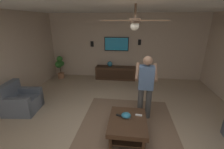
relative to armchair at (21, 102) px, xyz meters
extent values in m
plane|color=tan|center=(-0.65, -2.72, -0.28)|extent=(8.96, 8.96, 0.00)
cube|color=#BCA893|center=(3.13, -2.72, 1.07)|extent=(0.10, 6.66, 2.70)
cube|color=#7A604C|center=(-0.43, -2.96, -0.27)|extent=(2.75, 2.26, 0.01)
cube|color=slate|center=(0.00, -0.04, -0.08)|extent=(0.88, 0.88, 0.40)
cube|color=slate|center=(-0.03, 0.28, 0.33)|extent=(0.81, 0.26, 0.42)
cube|color=slate|center=(-0.31, -0.07, 0.00)|extent=(0.24, 0.81, 0.56)
cube|color=slate|center=(0.32, -0.01, 0.00)|extent=(0.24, 0.81, 0.56)
cube|color=#422B1C|center=(-0.63, -2.96, 0.07)|extent=(1.00, 0.80, 0.10)
cylinder|color=#422B1C|center=(-0.21, -3.28, -0.13)|extent=(0.07, 0.07, 0.30)
cylinder|color=#422B1C|center=(-0.21, -2.64, -0.13)|extent=(0.07, 0.07, 0.30)
cylinder|color=#422B1C|center=(-1.05, -3.28, -0.13)|extent=(0.07, 0.07, 0.30)
cylinder|color=#422B1C|center=(-1.05, -2.64, -0.13)|extent=(0.07, 0.07, 0.30)
cube|color=#382417|center=(-0.63, -2.96, -0.18)|extent=(0.88, 0.68, 0.03)
cube|color=#422B1C|center=(2.80, -2.36, 0.00)|extent=(0.44, 1.70, 0.55)
cube|color=#352216|center=(2.58, -2.36, 0.00)|extent=(0.01, 1.56, 0.39)
cube|color=black|center=(3.04, -2.36, 1.20)|extent=(0.05, 1.02, 0.58)
cube|color=#1B92D0|center=(3.01, -2.36, 1.20)|extent=(0.01, 0.96, 0.52)
cylinder|color=#3F3F3F|center=(0.10, -3.46, 0.13)|extent=(0.14, 0.14, 0.82)
cylinder|color=#3F3F3F|center=(0.11, -3.27, 0.13)|extent=(0.14, 0.14, 0.82)
cube|color=slate|center=(0.10, -3.37, 0.83)|extent=(0.24, 0.37, 0.58)
sphere|color=#997056|center=(0.10, -3.37, 1.25)|extent=(0.22, 0.22, 0.22)
cylinder|color=#997056|center=(0.27, -3.60, 0.92)|extent=(0.48, 0.12, 0.37)
cylinder|color=#997056|center=(0.30, -3.16, 0.92)|extent=(0.48, 0.12, 0.37)
cube|color=white|center=(0.48, -3.39, 0.82)|extent=(0.04, 0.05, 0.16)
cylinder|color=#9E6B4C|center=(2.63, 0.06, -0.17)|extent=(0.26, 0.26, 0.22)
cylinder|color=brown|center=(2.63, 0.06, 0.13)|extent=(0.04, 0.04, 0.36)
sphere|color=#2D6B28|center=(2.58, 0.08, 0.31)|extent=(0.23, 0.23, 0.23)
sphere|color=#2D6B28|center=(2.50, 0.07, 0.37)|extent=(0.25, 0.25, 0.25)
sphere|color=#2D6B28|center=(2.69, 0.01, 0.37)|extent=(0.22, 0.22, 0.22)
sphere|color=#2D6B28|center=(2.55, 0.08, 0.36)|extent=(0.29, 0.29, 0.29)
sphere|color=#2D6B28|center=(2.58, 0.01, 0.60)|extent=(0.24, 0.24, 0.24)
ellipsoid|color=teal|center=(-0.53, -2.92, 0.17)|extent=(0.21, 0.21, 0.09)
cube|color=white|center=(-0.44, -3.20, 0.13)|extent=(0.06, 0.15, 0.02)
cube|color=black|center=(-0.51, -2.77, 0.13)|extent=(0.11, 0.15, 0.02)
cube|color=slate|center=(-0.56, -2.95, 0.13)|extent=(0.10, 0.16, 0.02)
sphere|color=teal|center=(2.84, -2.10, 0.38)|extent=(0.22, 0.22, 0.22)
cube|color=black|center=(3.05, -3.31, 1.29)|extent=(0.06, 0.12, 0.22)
cube|color=black|center=(3.05, -1.30, 1.18)|extent=(0.06, 0.12, 0.22)
cylinder|color=#4C3828|center=(-0.45, -3.02, 2.27)|extent=(0.04, 0.04, 0.28)
cylinder|color=#4C3828|center=(-0.45, -3.02, 2.13)|extent=(0.20, 0.20, 0.08)
sphere|color=silver|center=(-0.45, -3.02, 2.03)|extent=(0.16, 0.16, 0.16)
cube|color=brown|center=(-0.14, -2.92, 2.13)|extent=(0.57, 0.28, 0.02)
cube|color=brown|center=(-0.47, -2.70, 2.13)|extent=(0.16, 0.57, 0.02)
cube|color=brown|center=(-0.76, -3.09, 2.13)|extent=(0.57, 0.24, 0.02)
cube|color=brown|center=(-0.43, -3.34, 2.13)|extent=(0.15, 0.57, 0.02)
camera|label=1|loc=(-3.38, -2.97, 2.12)|focal=24.35mm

